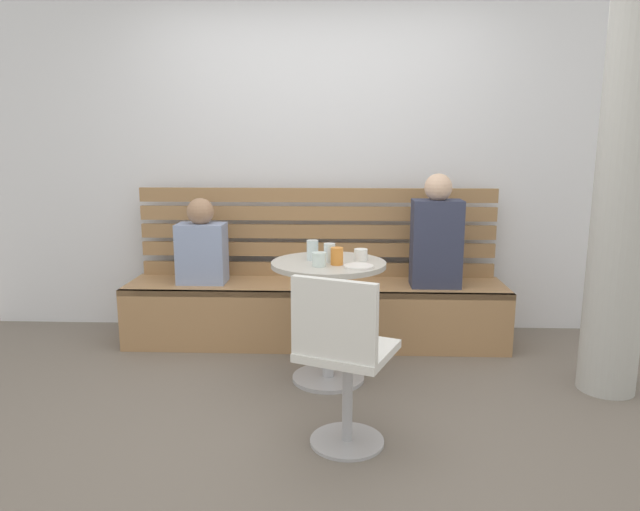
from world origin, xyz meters
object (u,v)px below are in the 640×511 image
(cup_glass_short, at_px, (319,259))
(plate_small, at_px, (359,266))
(person_child_left, at_px, (202,246))
(cup_water_clear, at_px, (330,253))
(booth_bench, at_px, (315,313))
(cup_glass_tall, at_px, (313,250))
(cafe_table, at_px, (328,298))
(white_chair, at_px, (343,356))
(person_adult, at_px, (436,236))
(cup_ceramic_white, at_px, (361,255))
(cup_tumbler_orange, at_px, (337,256))

(cup_glass_short, xyz_separation_m, plate_small, (0.22, -0.02, -0.03))
(person_child_left, xyz_separation_m, cup_water_clear, (0.93, -0.68, 0.09))
(booth_bench, distance_m, cup_glass_tall, 0.85)
(cafe_table, distance_m, white_chair, 0.82)
(booth_bench, distance_m, cup_water_clear, 0.90)
(person_adult, bearing_deg, cup_ceramic_white, -132.20)
(cup_ceramic_white, bearing_deg, plate_small, -95.19)
(cup_water_clear, xyz_separation_m, cup_glass_tall, (-0.10, 0.05, 0.01))
(booth_bench, bearing_deg, plate_small, -70.97)
(person_adult, bearing_deg, cup_glass_short, -135.37)
(person_child_left, xyz_separation_m, cup_glass_short, (0.87, -0.80, 0.07))
(cup_glass_tall, relative_size, plate_small, 0.71)
(cafe_table, bearing_deg, white_chair, -83.83)
(white_chair, height_order, cup_tumbler_orange, white_chair)
(cafe_table, relative_size, person_child_left, 1.21)
(white_chair, relative_size, plate_small, 5.00)
(booth_bench, bearing_deg, person_adult, -2.54)
(cup_glass_short, height_order, cup_water_clear, cup_water_clear)
(cafe_table, height_order, cup_ceramic_white, cup_ceramic_white)
(person_adult, relative_size, cup_tumbler_orange, 7.87)
(cup_water_clear, height_order, cup_ceramic_white, cup_water_clear)
(white_chair, relative_size, cup_water_clear, 7.73)
(white_chair, distance_m, person_child_left, 1.81)
(cup_glass_short, height_order, cup_ceramic_white, cup_glass_short)
(white_chair, distance_m, cup_water_clear, 0.88)
(cup_water_clear, bearing_deg, person_child_left, 143.99)
(white_chair, bearing_deg, person_child_left, 124.29)
(person_child_left, distance_m, cup_glass_tall, 1.04)
(white_chair, height_order, cup_water_clear, same)
(white_chair, relative_size, cup_tumbler_orange, 8.50)
(cup_water_clear, xyz_separation_m, plate_small, (0.17, -0.15, -0.05))
(cafe_table, bearing_deg, cup_water_clear, -15.81)
(booth_bench, xyz_separation_m, person_adult, (0.84, -0.04, 0.57))
(cafe_table, bearing_deg, cup_tumbler_orange, -58.72)
(booth_bench, relative_size, cup_water_clear, 24.55)
(person_child_left, height_order, cup_ceramic_white, person_child_left)
(white_chair, bearing_deg, cup_ceramic_white, 83.12)
(cup_glass_short, bearing_deg, white_chair, -78.58)
(cup_water_clear, distance_m, cup_ceramic_white, 0.19)
(cafe_table, relative_size, plate_small, 4.35)
(cafe_table, bearing_deg, cup_ceramic_white, 13.06)
(person_child_left, bearing_deg, white_chair, -55.71)
(booth_bench, bearing_deg, cup_ceramic_white, -64.42)
(cafe_table, distance_m, person_child_left, 1.16)
(white_chair, distance_m, person_adult, 1.62)
(cup_glass_short, height_order, plate_small, cup_glass_short)
(booth_bench, height_order, cup_tumbler_orange, cup_tumbler_orange)
(white_chair, height_order, cup_glass_short, white_chair)
(person_child_left, height_order, cup_glass_tall, person_child_left)
(cafe_table, distance_m, cup_water_clear, 0.28)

